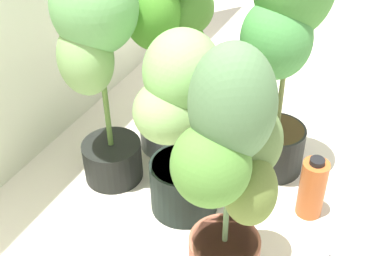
# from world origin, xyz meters

# --- Properties ---
(ground_plane) EXTENTS (8.00, 8.00, 0.00)m
(ground_plane) POSITION_xyz_m (0.00, 0.00, 0.00)
(ground_plane) COLOR silver
(ground_plane) RESTS_ON ground
(potted_plant_front_right) EXTENTS (0.40, 0.36, 0.99)m
(potted_plant_front_right) POSITION_xyz_m (0.32, -0.10, 0.61)
(potted_plant_front_right) COLOR black
(potted_plant_front_right) RESTS_ON ground
(potted_plant_back_right) EXTENTS (0.47, 0.36, 1.00)m
(potted_plant_back_right) POSITION_xyz_m (0.31, 0.35, 0.57)
(potted_plant_back_right) COLOR slate
(potted_plant_back_right) RESTS_ON ground
(potted_plant_back_center) EXTENTS (0.37, 0.34, 0.91)m
(potted_plant_back_center) POSITION_xyz_m (-0.00, 0.48, 0.57)
(potted_plant_back_center) COLOR black
(potted_plant_back_center) RESTS_ON ground
(potted_plant_front_left) EXTENTS (0.46, 0.35, 0.86)m
(potted_plant_front_left) POSITION_xyz_m (-0.27, -0.13, 0.49)
(potted_plant_front_left) COLOR #9A543F
(potted_plant_front_left) RESTS_ON ground
(potted_plant_center) EXTENTS (0.45, 0.36, 0.73)m
(potted_plant_center) POSITION_xyz_m (-0.03, 0.13, 0.42)
(potted_plant_center) COLOR black
(potted_plant_center) RESTS_ON ground
(floor_fan) EXTENTS (0.32, 0.32, 0.42)m
(floor_fan) POSITION_xyz_m (0.67, 0.14, 0.28)
(floor_fan) COLOR #26272B
(floor_fan) RESTS_ON ground
(nutrient_bottle) EXTENTS (0.10, 0.10, 0.26)m
(nutrient_bottle) POSITION_xyz_m (0.14, -0.31, 0.12)
(nutrient_bottle) COLOR #BB5826
(nutrient_bottle) RESTS_ON ground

